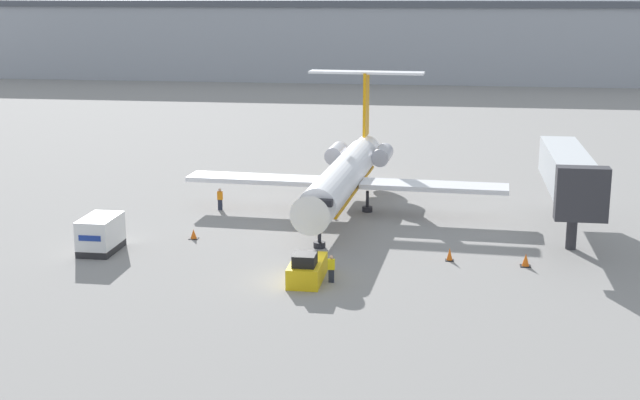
# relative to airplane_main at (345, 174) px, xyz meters

# --- Properties ---
(ground_plane) EXTENTS (600.00, 600.00, 0.00)m
(ground_plane) POSITION_rel_airplane_main_xyz_m (-0.66, -16.98, -3.04)
(ground_plane) COLOR gray
(terminal_building) EXTENTS (180.00, 16.80, 14.81)m
(terminal_building) POSITION_rel_airplane_main_xyz_m (-0.66, 103.02, 4.39)
(terminal_building) COLOR #9EA3AD
(terminal_building) RESTS_ON ground
(airplane_main) EXTENTS (24.81, 24.94, 9.89)m
(airplane_main) POSITION_rel_airplane_main_xyz_m (0.00, 0.00, 0.00)
(airplane_main) COLOR white
(airplane_main) RESTS_ON ground
(pushback_tug) EXTENTS (1.87, 4.19, 1.90)m
(pushback_tug) POSITION_rel_airplane_main_xyz_m (-0.22, -16.79, -2.33)
(pushback_tug) COLOR yellow
(pushback_tug) RESTS_ON ground
(luggage_cart) EXTENTS (2.10, 3.60, 2.34)m
(luggage_cart) POSITION_rel_airplane_main_xyz_m (-14.55, -12.88, -1.87)
(luggage_cart) COLOR #232326
(luggage_cart) RESTS_ON ground
(worker_near_tug) EXTENTS (0.40, 0.24, 1.66)m
(worker_near_tug) POSITION_rel_airplane_main_xyz_m (1.25, -16.93, -2.18)
(worker_near_tug) COLOR #232838
(worker_near_tug) RESTS_ON ground
(worker_by_wing) EXTENTS (0.40, 0.24, 1.71)m
(worker_by_wing) POSITION_rel_airplane_main_xyz_m (-9.70, -0.69, -2.15)
(worker_by_wing) COLOR #232838
(worker_by_wing) RESTS_ON ground
(traffic_cone_left) EXTENTS (0.61, 0.61, 0.69)m
(traffic_cone_left) POSITION_rel_airplane_main_xyz_m (-9.42, -9.03, -2.71)
(traffic_cone_left) COLOR black
(traffic_cone_left) RESTS_ON ground
(traffic_cone_right) EXTENTS (0.53, 0.53, 0.83)m
(traffic_cone_right) POSITION_rel_airplane_main_xyz_m (8.10, -11.54, -2.64)
(traffic_cone_right) COLOR black
(traffic_cone_right) RESTS_ON ground
(traffic_cone_mid) EXTENTS (0.65, 0.65, 0.81)m
(traffic_cone_mid) POSITION_rel_airplane_main_xyz_m (12.79, -12.09, -2.65)
(traffic_cone_mid) COLOR black
(traffic_cone_mid) RESTS_ON ground
(jet_bridge) EXTENTS (3.20, 14.87, 6.19)m
(jet_bridge) POSITION_rel_airplane_main_xyz_m (16.04, -4.57, 1.42)
(jet_bridge) COLOR #2D2D33
(jet_bridge) RESTS_ON ground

